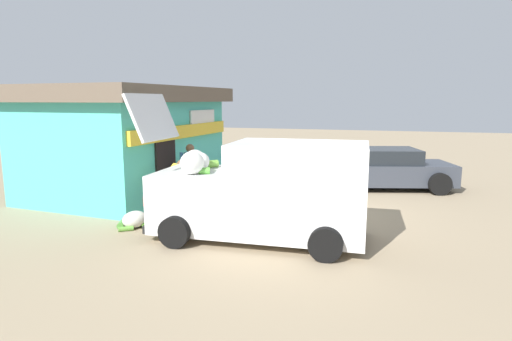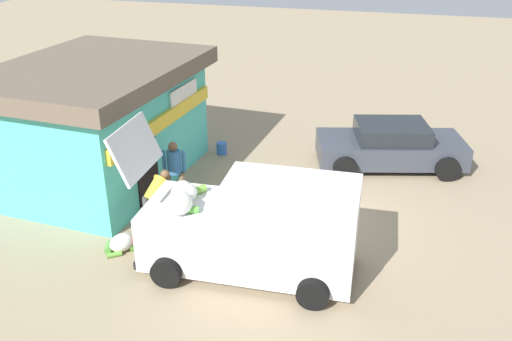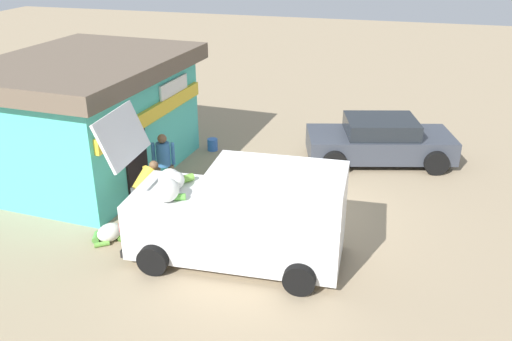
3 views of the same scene
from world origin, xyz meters
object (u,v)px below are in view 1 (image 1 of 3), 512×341
object	(u,v)px
unloaded_banana_pile	(134,220)
vendor_standing	(191,170)
paint_bucket	(235,177)
delivery_van	(266,191)
customer_bending	(172,183)
storefront_bar	(127,139)
parked_sedan	(385,169)

from	to	relation	value
unloaded_banana_pile	vendor_standing	bearing A→B (deg)	-7.24
paint_bucket	vendor_standing	bearing A→B (deg)	178.16
delivery_van	vendor_standing	bearing A→B (deg)	51.20
customer_bending	paint_bucket	xyz separation A→B (m)	(4.42, -0.03, -0.64)
storefront_bar	parked_sedan	world-z (taller)	storefront_bar
storefront_bar	paint_bucket	xyz separation A→B (m)	(2.40, -2.57, -1.46)
delivery_van	customer_bending	size ratio (longest dim) A/B	3.48
customer_bending	paint_bucket	distance (m)	4.46
delivery_van	unloaded_banana_pile	xyz separation A→B (m)	(-0.14, 3.00, -0.82)
unloaded_banana_pile	paint_bucket	xyz separation A→B (m)	(5.53, -0.40, 0.01)
vendor_standing	paint_bucket	distance (m)	3.30
parked_sedan	unloaded_banana_pile	bearing A→B (deg)	138.68
delivery_van	paint_bucket	world-z (taller)	delivery_van
storefront_bar	parked_sedan	distance (m)	8.10
vendor_standing	unloaded_banana_pile	xyz separation A→B (m)	(-2.32, 0.29, -0.78)
vendor_standing	unloaded_banana_pile	size ratio (longest dim) A/B	2.13
delivery_van	unloaded_banana_pile	size ratio (longest dim) A/B	6.10
storefront_bar	customer_bending	distance (m)	3.35
parked_sedan	vendor_standing	world-z (taller)	vendor_standing
unloaded_banana_pile	parked_sedan	bearing A→B (deg)	-41.32
delivery_van	paint_bucket	size ratio (longest dim) A/B	13.00
vendor_standing	paint_bucket	size ratio (longest dim) A/B	4.55
paint_bucket	customer_bending	bearing A→B (deg)	179.60
parked_sedan	storefront_bar	bearing A→B (deg)	111.27
storefront_bar	parked_sedan	xyz separation A→B (m)	(2.91, -7.48, -1.03)
paint_bucket	parked_sedan	bearing A→B (deg)	-84.04
vendor_standing	paint_bucket	xyz separation A→B (m)	(3.21, -0.10, -0.77)
customer_bending	paint_bucket	world-z (taller)	customer_bending
customer_bending	paint_bucket	size ratio (longest dim) A/B	3.74
storefront_bar	vendor_standing	xyz separation A→B (m)	(-0.81, -2.47, -0.69)
storefront_bar	vendor_standing	size ratio (longest dim) A/B	3.73
parked_sedan	unloaded_banana_pile	distance (m)	8.05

